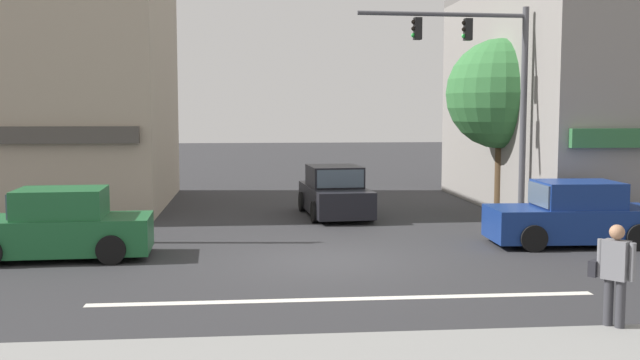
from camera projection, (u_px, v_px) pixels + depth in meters
The scene contains 9 objects.
ground_plane at pixel (325, 260), 16.65m from camera, with size 120.00×120.00×0.00m, color #2B2B2D.
lane_marking_stripe at pixel (346, 299), 13.18m from camera, with size 9.00×0.24×0.01m, color silver.
street_tree at pixel (501, 94), 23.77m from camera, with size 3.51×3.51×5.60m.
utility_pole_far_right at pixel (542, 96), 24.45m from camera, with size 1.40×0.22×7.28m.
traffic_light_mast at pixel (491, 80), 20.94m from camera, with size 4.89×0.38×6.20m.
sedan_approaching_near at pixel (335, 194), 23.47m from camera, with size 2.11×4.21×1.58m.
sedan_waiting_far at pixel (58, 227), 16.74m from camera, with size 4.17×2.01×1.58m.
sedan_parked_curbside at pixel (574, 216), 18.43m from camera, with size 4.17×2.01×1.58m.
pedestrian_foreground_with_bag at pixel (614, 273), 10.92m from camera, with size 0.52×0.64×1.67m.
Camera 1 is at (-1.72, -16.32, 3.32)m, focal length 42.00 mm.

